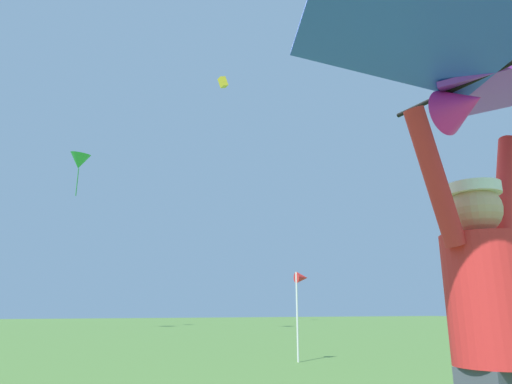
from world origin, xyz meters
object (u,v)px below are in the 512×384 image
held_stunt_kite (475,69)px  distant_kite_green_high_left (79,161)px  kite_flyer_person (492,337)px  marker_flag (301,283)px  distant_kite_yellow_mid_left (223,82)px

held_stunt_kite → distant_kite_green_high_left: distant_kite_green_high_left is taller
kite_flyer_person → marker_flag: bearing=65.8°
held_stunt_kite → distant_kite_green_high_left: (-0.94, 25.29, 7.22)m
held_stunt_kite → distant_kite_green_high_left: 26.31m
distant_kite_yellow_mid_left → marker_flag: (-7.62, -26.56, -19.77)m
distant_kite_yellow_mid_left → kite_flyer_person: bearing=-107.8°
kite_flyer_person → marker_flag: size_ratio=1.04×
distant_kite_yellow_mid_left → distant_kite_green_high_left: distant_kite_yellow_mid_left is taller
kite_flyer_person → held_stunt_kite: size_ratio=0.93×
held_stunt_kite → distant_kite_green_high_left: bearing=92.1°
held_stunt_kite → distant_kite_yellow_mid_left: (10.84, 33.83, 19.20)m
held_stunt_kite → distant_kite_yellow_mid_left: 40.38m
kite_flyer_person → distant_kite_yellow_mid_left: size_ratio=1.78×
distant_kite_green_high_left → distant_kite_yellow_mid_left: bearing=36.0°
distant_kite_yellow_mid_left → marker_flag: distant_kite_yellow_mid_left is taller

